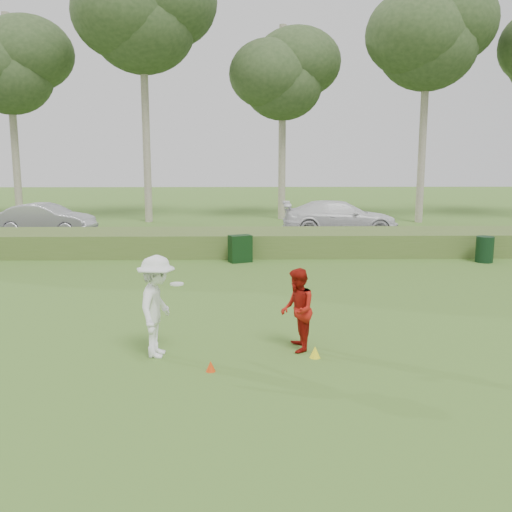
{
  "coord_description": "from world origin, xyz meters",
  "views": [
    {
      "loc": [
        -0.29,
        -10.87,
        3.95
      ],
      "look_at": [
        0.0,
        4.0,
        1.3
      ],
      "focal_mm": 40.0,
      "sensor_mm": 36.0,
      "label": 1
    }
  ],
  "objects_px": {
    "cone_yellow": "(315,352)",
    "player_red": "(297,310)",
    "car_mid": "(46,219)",
    "cone_orange": "(211,366)",
    "trash_bin": "(485,249)",
    "car_right": "(340,217)",
    "utility_cabinet": "(240,249)",
    "player_white": "(157,306)"
  },
  "relations": [
    {
      "from": "cone_yellow",
      "to": "trash_bin",
      "type": "xyz_separation_m",
      "value": [
        7.54,
        10.0,
        0.37
      ]
    },
    {
      "from": "car_right",
      "to": "cone_orange",
      "type": "bearing_deg",
      "value": 165.34
    },
    {
      "from": "player_white",
      "to": "player_red",
      "type": "distance_m",
      "value": 2.81
    },
    {
      "from": "player_red",
      "to": "car_mid",
      "type": "relative_size",
      "value": 0.36
    },
    {
      "from": "cone_orange",
      "to": "cone_yellow",
      "type": "distance_m",
      "value": 2.13
    },
    {
      "from": "cone_orange",
      "to": "cone_yellow",
      "type": "relative_size",
      "value": 0.85
    },
    {
      "from": "utility_cabinet",
      "to": "trash_bin",
      "type": "height_order",
      "value": "utility_cabinet"
    },
    {
      "from": "cone_orange",
      "to": "car_mid",
      "type": "relative_size",
      "value": 0.04
    },
    {
      "from": "player_white",
      "to": "utility_cabinet",
      "type": "xyz_separation_m",
      "value": [
        1.56,
        10.03,
        -0.51
      ]
    },
    {
      "from": "player_red",
      "to": "car_right",
      "type": "bearing_deg",
      "value": 167.13
    },
    {
      "from": "player_white",
      "to": "player_red",
      "type": "relative_size",
      "value": 1.19
    },
    {
      "from": "car_mid",
      "to": "car_right",
      "type": "distance_m",
      "value": 14.43
    },
    {
      "from": "car_mid",
      "to": "car_right",
      "type": "relative_size",
      "value": 0.83
    },
    {
      "from": "utility_cabinet",
      "to": "trash_bin",
      "type": "distance_m",
      "value": 9.09
    },
    {
      "from": "trash_bin",
      "to": "player_white",
      "type": "bearing_deg",
      "value": -137.32
    },
    {
      "from": "trash_bin",
      "to": "car_right",
      "type": "height_order",
      "value": "car_right"
    },
    {
      "from": "cone_yellow",
      "to": "player_red",
      "type": "bearing_deg",
      "value": 125.37
    },
    {
      "from": "player_red",
      "to": "car_mid",
      "type": "height_order",
      "value": "player_red"
    },
    {
      "from": "car_right",
      "to": "cone_yellow",
      "type": "bearing_deg",
      "value": 171.0
    },
    {
      "from": "player_white",
      "to": "cone_yellow",
      "type": "distance_m",
      "value": 3.24
    },
    {
      "from": "cone_yellow",
      "to": "car_mid",
      "type": "distance_m",
      "value": 20.48
    },
    {
      "from": "player_white",
      "to": "car_mid",
      "type": "xyz_separation_m",
      "value": [
        -7.98,
        17.02,
        -0.18
      ]
    },
    {
      "from": "player_white",
      "to": "cone_yellow",
      "type": "bearing_deg",
      "value": -87.29
    },
    {
      "from": "cone_orange",
      "to": "player_white",
      "type": "bearing_deg",
      "value": 141.68
    },
    {
      "from": "utility_cabinet",
      "to": "cone_orange",
      "type": "bearing_deg",
      "value": -114.15
    },
    {
      "from": "utility_cabinet",
      "to": "trash_bin",
      "type": "xyz_separation_m",
      "value": [
        9.09,
        -0.2,
        -0.02
      ]
    },
    {
      "from": "player_white",
      "to": "car_right",
      "type": "height_order",
      "value": "player_white"
    },
    {
      "from": "car_mid",
      "to": "cone_yellow",
      "type": "bearing_deg",
      "value": -138.66
    },
    {
      "from": "car_mid",
      "to": "player_white",
      "type": "bearing_deg",
      "value": -146.35
    },
    {
      "from": "player_red",
      "to": "car_right",
      "type": "relative_size",
      "value": 0.3
    },
    {
      "from": "cone_orange",
      "to": "car_right",
      "type": "relative_size",
      "value": 0.04
    },
    {
      "from": "player_white",
      "to": "trash_bin",
      "type": "bearing_deg",
      "value": -41.23
    },
    {
      "from": "player_red",
      "to": "cone_orange",
      "type": "relative_size",
      "value": 8.51
    },
    {
      "from": "car_right",
      "to": "utility_cabinet",
      "type": "bearing_deg",
      "value": 147.31
    },
    {
      "from": "cone_yellow",
      "to": "player_white",
      "type": "bearing_deg",
      "value": 176.62
    },
    {
      "from": "cone_orange",
      "to": "cone_yellow",
      "type": "bearing_deg",
      "value": 18.62
    },
    {
      "from": "utility_cabinet",
      "to": "car_right",
      "type": "relative_size",
      "value": 0.18
    },
    {
      "from": "cone_orange",
      "to": "car_right",
      "type": "height_order",
      "value": "car_right"
    },
    {
      "from": "cone_yellow",
      "to": "car_mid",
      "type": "relative_size",
      "value": 0.05
    },
    {
      "from": "player_red",
      "to": "trash_bin",
      "type": "distance_m",
      "value": 12.38
    },
    {
      "from": "cone_orange",
      "to": "trash_bin",
      "type": "height_order",
      "value": "trash_bin"
    },
    {
      "from": "player_white",
      "to": "car_right",
      "type": "bearing_deg",
      "value": -14.55
    }
  ]
}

